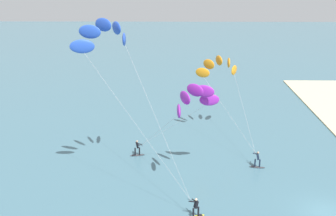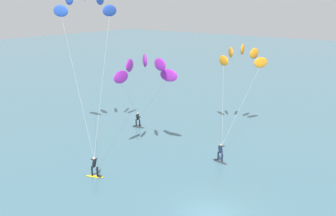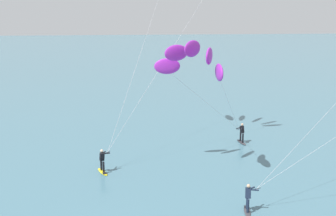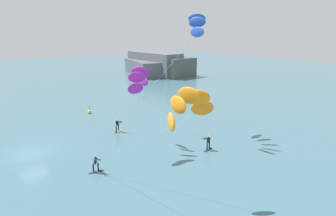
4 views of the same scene
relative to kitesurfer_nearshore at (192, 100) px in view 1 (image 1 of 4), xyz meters
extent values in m
plane|color=#426B7A|center=(-5.73, -10.56, -7.53)|extent=(240.00, 240.00, 0.00)
ellipsoid|color=#333338|center=(4.75, 5.32, -7.49)|extent=(0.66, 1.54, 0.08)
cube|color=black|center=(4.67, 5.72, -7.44)|extent=(0.34, 0.33, 0.02)
cylinder|color=black|center=(4.80, 5.10, -7.06)|extent=(0.14, 0.14, 0.78)
cylinder|color=black|center=(4.71, 5.53, -7.06)|extent=(0.14, 0.14, 0.78)
cube|color=black|center=(4.75, 5.32, -6.37)|extent=(0.36, 0.38, 0.63)
sphere|color=tan|center=(4.75, 5.32, -5.95)|extent=(0.20, 0.20, 0.20)
cylinder|color=black|center=(4.39, 4.91, -6.22)|extent=(0.39, 0.43, 0.03)
cylinder|color=black|center=(4.65, 5.04, -6.19)|extent=(0.29, 0.60, 0.15)
cylinder|color=black|center=(4.49, 5.18, -6.19)|extent=(0.58, 0.35, 0.15)
ellipsoid|color=purple|center=(-1.74, 1.16, -0.38)|extent=(1.82, 0.42, 1.10)
ellipsoid|color=purple|center=(-1.17, 0.65, 0.60)|extent=(1.76, 1.07, 1.10)
ellipsoid|color=purple|center=(-0.20, -0.22, 0.98)|extent=(1.44, 1.56, 1.10)
ellipsoid|color=purple|center=(0.78, -1.09, 0.60)|extent=(0.90, 1.81, 1.10)
ellipsoid|color=purple|center=(1.35, -1.60, -0.38)|extent=(0.42, 1.82, 1.10)
cylinder|color=#B2B2B7|center=(1.32, 3.03, -3.45)|extent=(6.15, 3.76, 5.55)
cylinder|color=#B2B2B7|center=(2.87, 1.65, -3.45)|extent=(3.06, 6.52, 5.55)
ellipsoid|color=#333338|center=(2.23, -6.52, -7.49)|extent=(0.60, 1.54, 0.08)
cube|color=black|center=(2.30, -6.12, -7.44)|extent=(0.33, 0.32, 0.02)
cylinder|color=#192338|center=(2.20, -6.74, -7.06)|extent=(0.14, 0.14, 0.78)
cylinder|color=#192338|center=(2.27, -6.31, -7.06)|extent=(0.14, 0.14, 0.78)
cube|color=#192338|center=(2.23, -6.52, -6.37)|extent=(0.35, 0.36, 0.63)
sphere|color=tan|center=(2.23, -6.52, -5.95)|extent=(0.20, 0.20, 0.20)
cylinder|color=black|center=(2.76, -6.35, -6.22)|extent=(0.53, 0.20, 0.03)
cylinder|color=#192338|center=(2.46, -6.33, -6.19)|extent=(0.52, 0.46, 0.15)
cylinder|color=#192338|center=(2.53, -6.54, -6.19)|extent=(0.61, 0.12, 0.15)
ellipsoid|color=orange|center=(12.11, -5.26, -0.25)|extent=(1.65, 1.04, 1.10)
ellipsoid|color=orange|center=(11.88, -4.59, 0.66)|extent=(1.70, 0.44, 1.10)
ellipsoid|color=orange|center=(11.50, -3.43, 1.01)|extent=(1.69, 0.84, 1.10)
ellipsoid|color=orange|center=(11.11, -2.28, 0.66)|extent=(1.48, 1.34, 1.10)
ellipsoid|color=orange|center=(10.89, -1.60, -0.25)|extent=(1.04, 1.65, 1.10)
cylinder|color=#B2B2B7|center=(7.43, -5.81, -3.38)|extent=(9.36, 1.10, 5.68)
cylinder|color=#B2B2B7|center=(6.82, -3.97, -3.38)|extent=(8.15, 4.77, 5.68)
cube|color=black|center=(-6.15, -0.54, -7.44)|extent=(0.38, 0.38, 0.02)
cylinder|color=black|center=(-6.42, 0.03, -7.06)|extent=(0.14, 0.14, 0.78)
cylinder|color=black|center=(-6.23, -0.37, -7.06)|extent=(0.14, 0.14, 0.78)
cube|color=black|center=(-6.32, -0.17, -6.37)|extent=(0.41, 0.42, 0.63)
sphere|color=beige|center=(-6.32, -0.17, -5.95)|extent=(0.20, 0.20, 0.20)
cylinder|color=black|center=(-5.97, 0.25, -6.22)|extent=(0.38, 0.44, 0.03)
cylinder|color=black|center=(-6.23, 0.11, -6.19)|extent=(0.27, 0.60, 0.15)
cylinder|color=black|center=(-6.06, -0.03, -6.19)|extent=(0.57, 0.36, 0.15)
ellipsoid|color=blue|center=(1.77, 5.92, 4.96)|extent=(1.99, 0.49, 1.10)
ellipsoid|color=blue|center=(1.13, 6.46, 6.03)|extent=(1.90, 1.19, 1.10)
ellipsoid|color=blue|center=(0.04, 7.38, 6.44)|extent=(1.52, 1.71, 1.10)
ellipsoid|color=blue|center=(-1.05, 8.30, 6.03)|extent=(0.90, 1.97, 1.10)
ellipsoid|color=blue|center=(-1.69, 8.84, 4.96)|extent=(0.49, 1.99, 1.10)
cylinder|color=#B2B2B7|center=(-2.10, 3.09, -0.78)|extent=(7.76, 5.68, 10.89)
cylinder|color=#B2B2B7|center=(-3.83, 4.55, -0.78)|extent=(4.30, 8.61, 10.89)
camera|label=1|loc=(-34.15, 1.57, 10.95)|focal=44.46mm
camera|label=2|loc=(-24.12, -21.32, 5.90)|focal=40.16mm
camera|label=3|loc=(-3.95, -28.71, 4.34)|focal=46.94mm
camera|label=4|loc=(24.54, -14.58, 4.90)|focal=29.27mm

